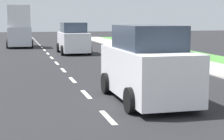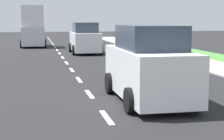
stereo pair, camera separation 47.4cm
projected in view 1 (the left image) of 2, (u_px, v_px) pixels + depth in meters
The scene contains 5 objects.
ground_plane at pixel (51, 57), 24.13m from camera, with size 96.00×96.00×0.00m, color black.
lane_center_line at pixel (46, 52), 28.17m from camera, with size 0.14×46.40×0.01m.
delivery_truck at pixel (19, 28), 32.56m from camera, with size 2.16×4.60×3.54m.
car_outgoing_far at pixel (73, 39), 26.70m from camera, with size 2.05×4.09×2.17m.
car_outgoing_ahead at pixel (146, 66), 11.26m from camera, with size 2.01×4.40×2.25m.
Camera 1 is at (-2.16, -3.23, 2.43)m, focal length 61.10 mm.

